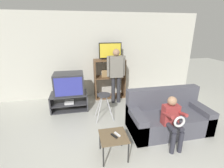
% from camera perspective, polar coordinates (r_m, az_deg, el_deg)
% --- Properties ---
extents(wall_back, '(6.40, 0.06, 2.60)m').
position_cam_1_polar(wall_back, '(5.23, -3.95, 9.77)').
color(wall_back, beige).
rests_on(wall_back, ground_plane).
extents(tv_stand, '(0.98, 0.59, 0.45)m').
position_cam_1_polar(tv_stand, '(4.66, -14.70, -5.90)').
color(tv_stand, '#38383D').
rests_on(tv_stand, ground_plane).
extents(television_main, '(0.77, 0.57, 0.57)m').
position_cam_1_polar(television_main, '(4.49, -14.87, 0.20)').
color(television_main, '#2D2D33').
rests_on(television_main, tv_stand).
extents(media_shelf, '(0.96, 0.41, 1.24)m').
position_cam_1_polar(media_shelf, '(5.15, -0.88, 2.01)').
color(media_shelf, brown).
rests_on(media_shelf, ground_plane).
extents(television_flat, '(0.68, 0.20, 0.50)m').
position_cam_1_polar(television_flat, '(4.94, -0.61, 11.32)').
color(television_flat, black).
rests_on(television_flat, media_shelf).
extents(folding_stool, '(0.44, 0.36, 0.66)m').
position_cam_1_polar(folding_stool, '(3.91, -2.85, -5.49)').
color(folding_stool, '#B7B7BC').
rests_on(folding_stool, ground_plane).
extents(snack_table, '(0.47, 0.47, 0.41)m').
position_cam_1_polar(snack_table, '(2.91, 0.51, -18.49)').
color(snack_table, brown).
rests_on(snack_table, ground_plane).
extents(remote_control_black, '(0.10, 0.14, 0.02)m').
position_cam_1_polar(remote_control_black, '(2.86, 0.75, -17.77)').
color(remote_control_black, black).
rests_on(remote_control_black, snack_table).
extents(remote_control_white, '(0.09, 0.15, 0.02)m').
position_cam_1_polar(remote_control_white, '(2.90, 1.87, -17.27)').
color(remote_control_white, silver).
rests_on(remote_control_white, snack_table).
extents(couch, '(1.69, 0.83, 0.88)m').
position_cam_1_polar(couch, '(3.82, 18.79, -10.93)').
color(couch, '#4C4C56').
rests_on(couch, ground_plane).
extents(person_standing_adult, '(0.53, 0.20, 1.60)m').
position_cam_1_polar(person_standing_adult, '(4.65, 1.44, 4.50)').
color(person_standing_adult, '#2D2D33').
rests_on(person_standing_adult, ground_plane).
extents(person_seated_child, '(0.33, 0.43, 0.97)m').
position_cam_1_polar(person_seated_child, '(3.23, 20.50, -11.24)').
color(person_seated_child, '#2D2D38').
rests_on(person_seated_child, ground_plane).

